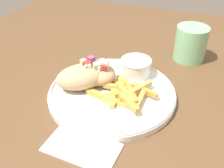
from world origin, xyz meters
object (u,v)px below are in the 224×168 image
fries_pile (125,93)px  water_glass (190,45)px  plate (112,93)px  sauce_ramekin (136,66)px  pita_sandwich_near (83,76)px  pita_sandwich_far (96,72)px

fries_pile → water_glass: bearing=65.7°
plate → sauce_ramekin: bearing=70.3°
pita_sandwich_near → sauce_ramekin: pita_sandwich_near is taller
plate → water_glass: (0.15, 0.24, 0.03)m
fries_pile → pita_sandwich_far: bearing=157.7°
pita_sandwich_near → pita_sandwich_far: bearing=12.3°
pita_sandwich_far → sauce_ramekin: size_ratio=1.58×
pita_sandwich_near → fries_pile: size_ratio=0.91×
pita_sandwich_far → fries_pile: 0.09m
plate → water_glass: bearing=58.9°
fries_pile → sauce_ramekin: (-0.00, 0.09, 0.01)m
pita_sandwich_near → sauce_ramekin: bearing=-1.8°
fries_pile → plate: bearing=167.3°
pita_sandwich_near → water_glass: water_glass is taller
sauce_ramekin → water_glass: size_ratio=0.81×
water_glass → fries_pile: bearing=-114.3°
pita_sandwich_far → water_glass: bearing=64.3°
plate → pita_sandwich_near: bearing=-178.6°
pita_sandwich_near → pita_sandwich_far: pita_sandwich_near is taller
plate → pita_sandwich_near: size_ratio=2.04×
pita_sandwich_far → sauce_ramekin: bearing=52.9°
plate → pita_sandwich_far: size_ratio=2.39×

